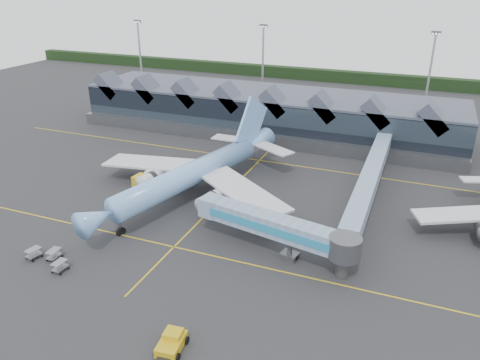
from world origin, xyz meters
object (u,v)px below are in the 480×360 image
at_px(main_airliner, 195,172).
at_px(fuel_truck, 157,174).
at_px(pushback_tug, 172,343).
at_px(jet_bridge, 284,230).

relative_size(main_airliner, fuel_truck, 4.05).
bearing_deg(pushback_tug, main_airliner, 106.48).
distance_m(jet_bridge, fuel_truck, 31.64).
distance_m(main_airliner, pushback_tug, 36.77).
bearing_deg(main_airliner, jet_bridge, -18.46).
bearing_deg(fuel_truck, pushback_tug, -49.92).
bearing_deg(pushback_tug, jet_bridge, 68.68).
distance_m(main_airliner, jet_bridge, 23.61).
xyz_separation_m(main_airliner, jet_bridge, (19.79, -12.88, -0.16)).
relative_size(main_airliner, jet_bridge, 1.88).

